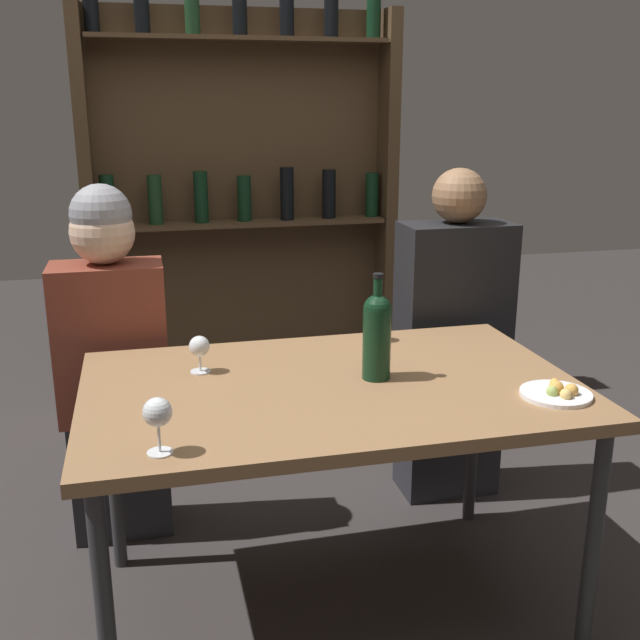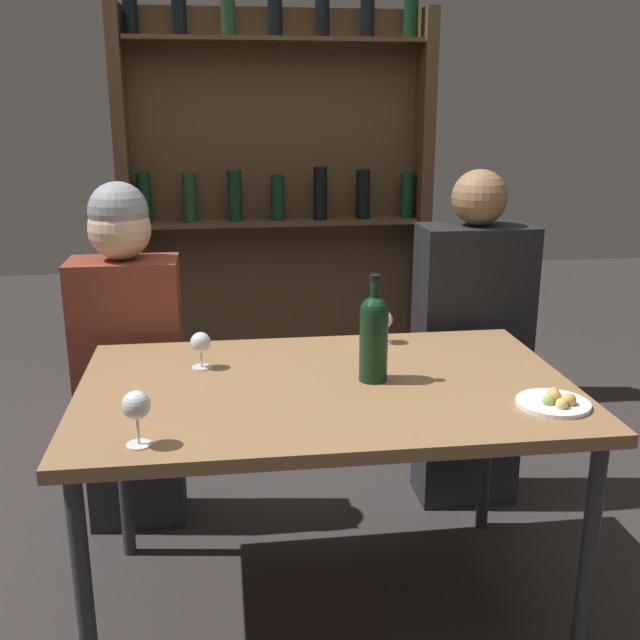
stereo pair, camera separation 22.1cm
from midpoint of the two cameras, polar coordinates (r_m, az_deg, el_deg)
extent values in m
plane|color=#332D2D|center=(2.51, 3.14, -21.04)|extent=(10.00, 10.00, 0.00)
cube|color=olive|center=(2.15, 3.44, -5.34)|extent=(1.40, 0.89, 0.04)
cylinder|color=#2D2D30|center=(1.97, -14.25, -20.42)|extent=(0.04, 0.04, 0.71)
cylinder|color=#2D2D30|center=(2.21, 22.58, -16.85)|extent=(0.04, 0.04, 0.71)
cylinder|color=#2D2D30|center=(2.62, -12.45, -10.46)|extent=(0.04, 0.04, 0.71)
cylinder|color=#2D2D30|center=(2.81, 14.85, -8.79)|extent=(0.04, 0.04, 0.71)
cube|color=#4C3823|center=(3.82, -1.67, 8.05)|extent=(1.46, 0.02, 1.95)
cube|color=#4C3823|center=(3.71, -12.84, 7.41)|extent=(0.06, 0.18, 1.95)
cube|color=#4C3823|center=(3.86, 9.41, 7.93)|extent=(0.06, 0.18, 1.95)
cube|color=#4C3823|center=(3.72, -1.49, 7.45)|extent=(1.38, 0.18, 0.02)
cylinder|color=black|center=(3.70, -11.58, 9.09)|extent=(0.07, 0.07, 0.24)
cylinder|color=#19381E|center=(3.68, -8.18, 9.20)|extent=(0.07, 0.07, 0.23)
cylinder|color=black|center=(3.69, -4.79, 9.40)|extent=(0.07, 0.07, 0.25)
cylinder|color=black|center=(3.71, -1.46, 9.29)|extent=(0.07, 0.07, 0.22)
cylinder|color=black|center=(3.72, 1.74, 9.61)|extent=(0.07, 0.07, 0.26)
cylinder|color=black|center=(3.77, 4.98, 9.52)|extent=(0.07, 0.07, 0.24)
cylinder|color=black|center=(3.83, 8.32, 9.34)|extent=(0.07, 0.07, 0.22)
cube|color=#4C3823|center=(3.69, -1.60, 20.60)|extent=(1.38, 0.18, 0.02)
cylinder|color=black|center=(3.69, -12.51, 22.35)|extent=(0.07, 0.07, 0.25)
cylinder|color=black|center=(3.68, -8.89, 22.53)|extent=(0.07, 0.07, 0.25)
cylinder|color=#19381E|center=(3.67, -5.18, 22.66)|extent=(0.07, 0.07, 0.25)
cylinder|color=black|center=(3.69, -1.65, 22.54)|extent=(0.07, 0.07, 0.23)
cylinder|color=black|center=(3.72, 2.02, 22.55)|extent=(0.07, 0.07, 0.24)
cylinder|color=black|center=(3.77, 5.45, 22.34)|extent=(0.07, 0.07, 0.23)
cylinder|color=black|center=(3.82, 8.74, 22.33)|extent=(0.07, 0.07, 0.25)
cylinder|color=black|center=(2.14, 7.06, -2.00)|extent=(0.08, 0.08, 0.21)
sphere|color=black|center=(2.11, 7.16, 0.69)|extent=(0.08, 0.08, 0.08)
cylinder|color=black|center=(2.10, 7.20, 1.88)|extent=(0.03, 0.03, 0.09)
cylinder|color=black|center=(2.09, 7.25, 3.24)|extent=(0.03, 0.03, 0.01)
cylinder|color=silver|center=(2.27, -6.26, -3.64)|extent=(0.06, 0.06, 0.00)
cylinder|color=silver|center=(2.26, -6.28, -2.87)|extent=(0.01, 0.01, 0.06)
sphere|color=silver|center=(2.24, -6.32, -1.74)|extent=(0.06, 0.06, 0.06)
cylinder|color=silver|center=(2.51, 7.35, -1.70)|extent=(0.06, 0.06, 0.00)
cylinder|color=silver|center=(2.50, 7.38, -1.01)|extent=(0.01, 0.01, 0.06)
sphere|color=silver|center=(2.49, 7.42, 0.00)|extent=(0.06, 0.06, 0.06)
cylinder|color=silver|center=(1.79, -10.18, -9.40)|extent=(0.06, 0.06, 0.00)
cylinder|color=silver|center=(1.78, -10.25, -8.19)|extent=(0.01, 0.01, 0.08)
sphere|color=silver|center=(1.75, -10.34, -6.46)|extent=(0.07, 0.07, 0.07)
cylinder|color=white|center=(2.11, 20.25, -6.04)|extent=(0.19, 0.19, 0.01)
sphere|color=#99B256|center=(2.08, 19.96, -5.85)|extent=(0.03, 0.03, 0.03)
sphere|color=#E5BC66|center=(2.07, 20.93, -6.07)|extent=(0.03, 0.03, 0.03)
sphere|color=gold|center=(2.15, 20.26, -5.22)|extent=(0.03, 0.03, 0.03)
sphere|color=gold|center=(2.10, 20.30, -5.58)|extent=(0.04, 0.04, 0.04)
sphere|color=gold|center=(2.10, 21.36, -5.77)|extent=(0.04, 0.04, 0.04)
cube|color=#26262B|center=(2.90, -11.63, -10.62)|extent=(0.34, 0.22, 0.45)
cube|color=brown|center=(2.71, -12.22, -1.17)|extent=(0.38, 0.22, 0.55)
sphere|color=beige|center=(2.63, -12.72, 6.78)|extent=(0.21, 0.21, 0.21)
sphere|color=gray|center=(2.62, -12.80, 8.05)|extent=(0.20, 0.20, 0.20)
cube|color=#26262B|center=(3.07, 13.06, -9.14)|extent=(0.37, 0.22, 0.45)
cube|color=black|center=(2.88, 13.75, 0.70)|extent=(0.41, 0.22, 0.64)
sphere|color=#8C6647|center=(2.80, 14.32, 9.02)|extent=(0.20, 0.20, 0.20)
camera|label=1|loc=(0.11, -87.14, 0.83)|focal=42.00mm
camera|label=2|loc=(0.11, 92.86, -0.83)|focal=42.00mm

